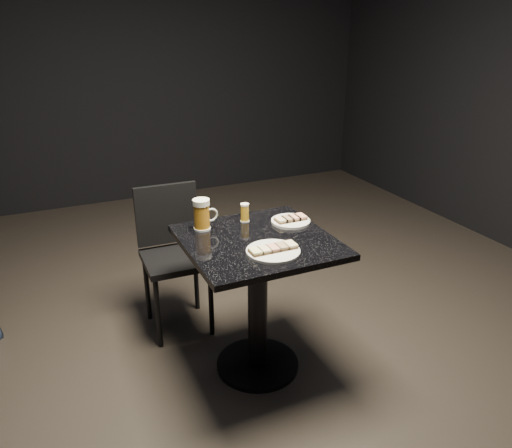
# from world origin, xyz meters

# --- Properties ---
(floor) EXTENTS (6.00, 6.00, 0.00)m
(floor) POSITION_xyz_m (0.00, 0.00, 0.00)
(floor) COLOR black
(floor) RESTS_ON ground
(plate_large) EXTENTS (0.25, 0.25, 0.01)m
(plate_large) POSITION_xyz_m (-0.00, -0.17, 0.76)
(plate_large) COLOR silver
(plate_large) RESTS_ON table
(plate_small) EXTENTS (0.20, 0.20, 0.01)m
(plate_small) POSITION_xyz_m (0.24, 0.12, 0.76)
(plate_small) COLOR silver
(plate_small) RESTS_ON table
(table) EXTENTS (0.70, 0.70, 0.75)m
(table) POSITION_xyz_m (0.00, 0.00, 0.51)
(table) COLOR black
(table) RESTS_ON floor
(beer_mug) EXTENTS (0.12, 0.09, 0.16)m
(beer_mug) POSITION_xyz_m (-0.20, 0.22, 0.83)
(beer_mug) COLOR white
(beer_mug) RESTS_ON table
(beer_tumbler) EXTENTS (0.05, 0.05, 0.10)m
(beer_tumbler) POSITION_xyz_m (0.03, 0.23, 0.80)
(beer_tumbler) COLOR silver
(beer_tumbler) RESTS_ON table
(chair) EXTENTS (0.37, 0.37, 0.85)m
(chair) POSITION_xyz_m (-0.27, 0.60, 0.50)
(chair) COLOR black
(chair) RESTS_ON floor
(canapes_on_plate_large) EXTENTS (0.22, 0.07, 0.02)m
(canapes_on_plate_large) POSITION_xyz_m (-0.00, -0.17, 0.77)
(canapes_on_plate_large) COLOR #4C3521
(canapes_on_plate_large) RESTS_ON plate_large
(canapes_on_plate_small) EXTENTS (0.16, 0.07, 0.02)m
(canapes_on_plate_small) POSITION_xyz_m (0.24, 0.12, 0.77)
(canapes_on_plate_small) COLOR #4C3521
(canapes_on_plate_small) RESTS_ON plate_small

